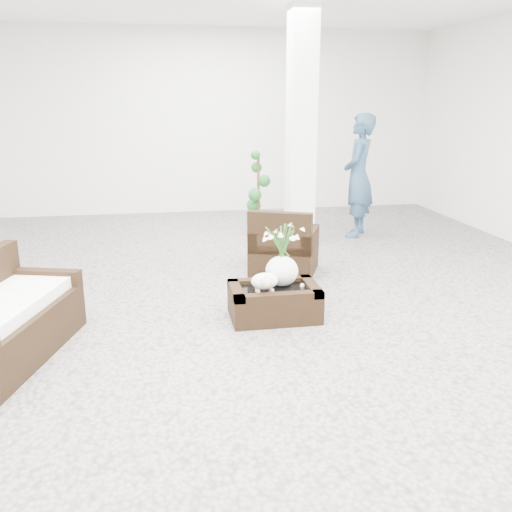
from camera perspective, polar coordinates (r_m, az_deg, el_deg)
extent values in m
plane|color=gray|center=(5.96, -0.17, -5.48)|extent=(11.00, 11.00, 0.00)
cube|color=white|center=(8.55, 4.72, 13.03)|extent=(0.40, 0.40, 3.50)
cube|color=black|center=(5.68, 1.89, -4.92)|extent=(0.90, 0.60, 0.31)
ellipsoid|color=white|center=(5.47, 0.90, -2.81)|extent=(0.28, 0.23, 0.21)
cylinder|color=white|center=(5.70, 4.83, -3.04)|extent=(0.04, 0.04, 0.03)
cube|color=black|center=(7.12, 2.98, 1.70)|extent=(1.04, 1.03, 0.86)
cube|color=black|center=(5.21, -24.87, -5.25)|extent=(1.18, 1.74, 0.85)
imported|color=navy|center=(9.11, 10.61, 8.19)|extent=(0.76, 0.86, 1.98)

